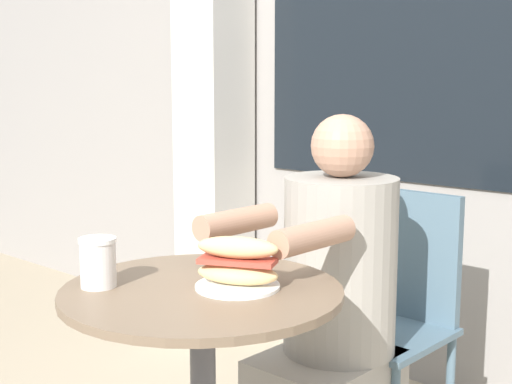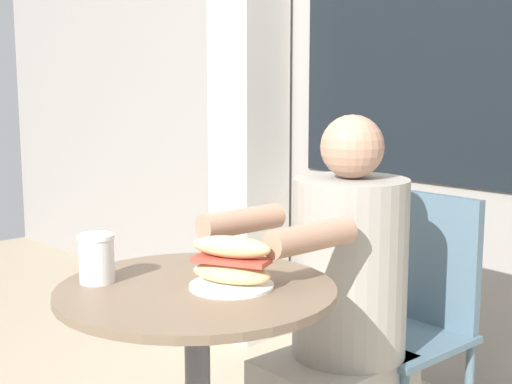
{
  "view_description": "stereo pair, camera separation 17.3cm",
  "coord_description": "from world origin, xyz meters",
  "px_view_note": "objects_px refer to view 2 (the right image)",
  "views": [
    {
      "loc": [
        1.13,
        -1.1,
        1.22
      ],
      "look_at": [
        0.0,
        0.19,
        0.95
      ],
      "focal_mm": 50.0,
      "sensor_mm": 36.0,
      "label": 1
    },
    {
      "loc": [
        1.26,
        -0.98,
        1.22
      ],
      "look_at": [
        0.0,
        0.19,
        0.95
      ],
      "focal_mm": 50.0,
      "sensor_mm": 36.0,
      "label": 2
    }
  ],
  "objects_px": {
    "sandwich_on_plate": "(231,265)",
    "drink_cup": "(97,258)",
    "diner_chair": "(413,306)",
    "cafe_table": "(198,372)",
    "seated_diner": "(340,342)"
  },
  "relations": [
    {
      "from": "seated_diner",
      "to": "drink_cup",
      "type": "height_order",
      "value": "seated_diner"
    },
    {
      "from": "cafe_table",
      "to": "seated_diner",
      "type": "relative_size",
      "value": 0.67
    },
    {
      "from": "cafe_table",
      "to": "seated_diner",
      "type": "xyz_separation_m",
      "value": [
        0.01,
        0.5,
        -0.05
      ]
    },
    {
      "from": "diner_chair",
      "to": "sandwich_on_plate",
      "type": "distance_m",
      "value": 0.84
    },
    {
      "from": "diner_chair",
      "to": "drink_cup",
      "type": "height_order",
      "value": "diner_chair"
    },
    {
      "from": "seated_diner",
      "to": "sandwich_on_plate",
      "type": "relative_size",
      "value": 5.65
    },
    {
      "from": "sandwich_on_plate",
      "to": "drink_cup",
      "type": "height_order",
      "value": "sandwich_on_plate"
    },
    {
      "from": "diner_chair",
      "to": "drink_cup",
      "type": "relative_size",
      "value": 7.58
    },
    {
      "from": "sandwich_on_plate",
      "to": "drink_cup",
      "type": "distance_m",
      "value": 0.32
    },
    {
      "from": "cafe_table",
      "to": "sandwich_on_plate",
      "type": "bearing_deg",
      "value": 41.21
    },
    {
      "from": "cafe_table",
      "to": "seated_diner",
      "type": "distance_m",
      "value": 0.5
    },
    {
      "from": "cafe_table",
      "to": "diner_chair",
      "type": "xyz_separation_m",
      "value": [
        0.01,
        0.85,
        -0.02
      ]
    },
    {
      "from": "diner_chair",
      "to": "seated_diner",
      "type": "bearing_deg",
      "value": 90.91
    },
    {
      "from": "diner_chair",
      "to": "cafe_table",
      "type": "bearing_deg",
      "value": 90.45
    },
    {
      "from": "diner_chair",
      "to": "drink_cup",
      "type": "bearing_deg",
      "value": 80.15
    }
  ]
}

